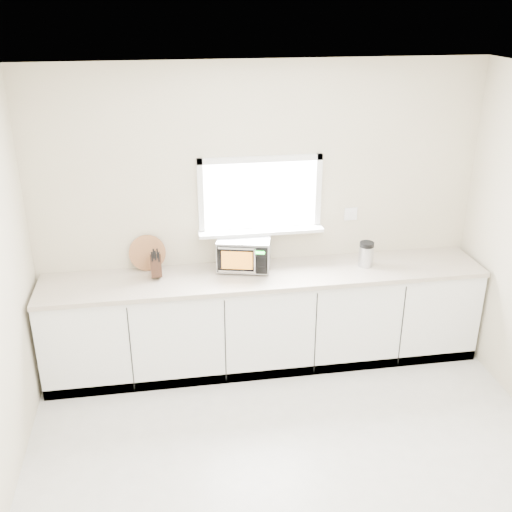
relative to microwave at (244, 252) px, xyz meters
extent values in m
plane|color=beige|center=(0.17, -1.83, -1.07)|extent=(4.00, 4.00, 0.00)
cube|color=beige|center=(0.17, 0.17, 0.28)|extent=(4.00, 0.02, 2.70)
cube|color=white|center=(0.17, 0.15, 0.48)|extent=(1.00, 0.02, 0.60)
cube|color=white|center=(0.17, 0.09, 0.16)|extent=(1.12, 0.16, 0.03)
cube|color=white|center=(0.17, 0.14, 0.80)|extent=(1.10, 0.04, 0.05)
cube|color=white|center=(0.17, 0.14, 0.15)|extent=(1.10, 0.04, 0.05)
cube|color=white|center=(-0.36, 0.14, 0.48)|extent=(0.05, 0.04, 0.70)
cube|color=white|center=(0.69, 0.14, 0.48)|extent=(0.05, 0.04, 0.70)
cube|color=white|center=(1.02, 0.16, 0.25)|extent=(0.12, 0.01, 0.12)
cube|color=white|center=(0.17, -0.13, -0.63)|extent=(3.92, 0.60, 0.88)
cube|color=#C0B19E|center=(0.17, -0.14, -0.17)|extent=(3.92, 0.64, 0.04)
cylinder|color=black|center=(-0.22, -0.08, -0.15)|extent=(0.02, 0.02, 0.01)
cylinder|color=black|center=(-0.15, 0.19, -0.15)|extent=(0.02, 0.02, 0.01)
cylinder|color=black|center=(0.15, -0.17, -0.15)|extent=(0.02, 0.02, 0.01)
cylinder|color=black|center=(0.22, 0.09, -0.15)|extent=(0.02, 0.02, 0.01)
cube|color=#B2B4B9|center=(0.00, 0.01, 0.00)|extent=(0.53, 0.45, 0.27)
cube|color=black|center=(-0.04, -0.17, 0.00)|extent=(0.43, 0.12, 0.24)
cube|color=orange|center=(-0.09, -0.16, 0.00)|extent=(0.26, 0.07, 0.16)
cylinder|color=silver|center=(0.06, -0.22, 0.00)|extent=(0.02, 0.02, 0.21)
cube|color=black|center=(0.11, -0.21, 0.00)|extent=(0.11, 0.03, 0.24)
cube|color=#19FF33|center=(0.11, -0.22, 0.08)|extent=(0.08, 0.02, 0.03)
cube|color=silver|center=(0.00, 0.01, 0.14)|extent=(0.53, 0.45, 0.01)
cube|color=#412317|center=(-0.78, -0.06, -0.04)|extent=(0.10, 0.20, 0.23)
cube|color=black|center=(-0.81, -0.11, 0.06)|extent=(0.01, 0.04, 0.08)
cube|color=black|center=(-0.78, -0.11, 0.07)|extent=(0.01, 0.04, 0.08)
cube|color=black|center=(-0.75, -0.10, 0.05)|extent=(0.01, 0.04, 0.08)
cube|color=black|center=(-0.79, -0.11, 0.09)|extent=(0.01, 0.04, 0.08)
cube|color=black|center=(-0.76, -0.11, 0.09)|extent=(0.01, 0.04, 0.08)
cylinder|color=#A46A3F|center=(-0.85, 0.11, 0.01)|extent=(0.32, 0.08, 0.32)
cylinder|color=#B2B4B9|center=(1.09, -0.13, -0.06)|extent=(0.17, 0.17, 0.19)
cylinder|color=black|center=(1.09, -0.13, 0.06)|extent=(0.16, 0.16, 0.04)
camera|label=1|loc=(-0.69, -4.84, 2.10)|focal=42.00mm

